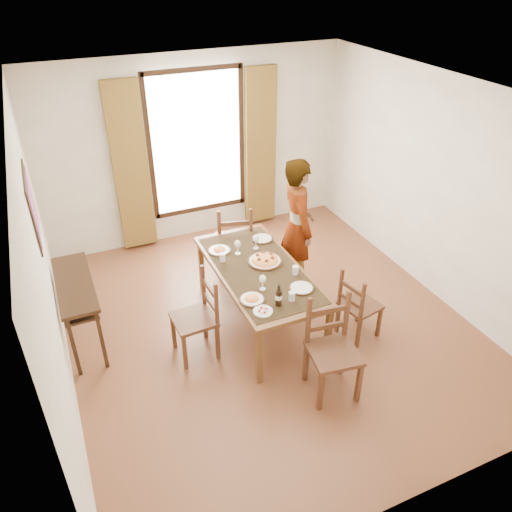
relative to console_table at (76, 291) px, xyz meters
name	(u,v)px	position (x,y,z in m)	size (l,w,h in m)	color
ground	(268,324)	(2.03, -0.60, -0.68)	(5.00, 5.00, 0.00)	#4D2A18
room_shell	(264,204)	(2.03, -0.47, 0.86)	(4.60, 5.10, 2.74)	white
console_table	(76,291)	(0.00, 0.00, 0.00)	(0.38, 1.20, 0.80)	#331E11
dining_table	(259,273)	(1.96, -0.49, 0.01)	(0.92, 1.95, 0.76)	brown
chair_west	(197,319)	(1.13, -0.72, -0.22)	(0.46, 0.46, 0.99)	#4E281A
chair_north	(234,242)	(2.07, 0.57, -0.19)	(0.58, 0.58, 1.06)	#4E281A
chair_south	(332,351)	(2.18, -1.77, -0.19)	(0.53, 0.53, 1.06)	#4E281A
chair_east	(358,307)	(2.88, -1.19, -0.28)	(0.46, 0.46, 0.88)	#4E281A
man	(297,226)	(2.70, -0.01, 0.21)	(0.52, 0.71, 1.78)	gray
plate_sw	(252,298)	(1.65, -1.01, 0.10)	(0.27, 0.27, 0.05)	silver
plate_se	(302,287)	(2.22, -1.04, 0.10)	(0.27, 0.27, 0.05)	silver
plate_nw	(219,249)	(1.68, 0.04, 0.10)	(0.27, 0.27, 0.05)	silver
plate_ne	(262,238)	(2.26, 0.08, 0.10)	(0.27, 0.27, 0.05)	silver
pasta_platter	(265,258)	(2.08, -0.40, 0.12)	(0.40, 0.40, 0.10)	#CA4F19
caprese_plate	(263,310)	(1.67, -1.23, 0.09)	(0.20, 0.20, 0.04)	silver
wine_glass_a	(263,282)	(1.83, -0.88, 0.16)	(0.08, 0.08, 0.18)	white
wine_glass_b	(256,242)	(2.10, -0.08, 0.16)	(0.08, 0.08, 0.18)	white
wine_glass_c	(238,247)	(1.86, -0.11, 0.16)	(0.08, 0.08, 0.18)	white
tumbler_a	(295,270)	(2.29, -0.76, 0.12)	(0.07, 0.07, 0.10)	silver
tumbler_b	(223,257)	(1.64, -0.19, 0.12)	(0.07, 0.07, 0.10)	silver
tumbler_c	(292,296)	(2.03, -1.18, 0.12)	(0.07, 0.07, 0.10)	silver
wine_bottle	(279,295)	(1.87, -1.19, 0.20)	(0.07, 0.07, 0.25)	black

